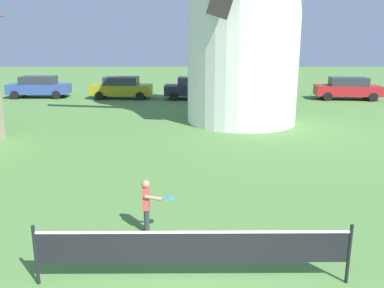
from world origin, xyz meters
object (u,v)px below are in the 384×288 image
parked_car_blue (39,87)px  parked_car_green (264,87)px  parked_car_black (195,88)px  parked_car_red (348,88)px  parked_car_mustard (122,87)px  player_far (147,203)px  tennis_net (193,247)px

parked_car_blue → parked_car_green: same height
parked_car_black → parked_car_green: size_ratio=1.08×
parked_car_black → parked_car_red: (10.82, -0.31, 0.00)m
parked_car_blue → parked_car_mustard: 6.17m
player_far → parked_car_red: size_ratio=0.26×
parked_car_red → parked_car_black: bearing=178.4°
player_far → parked_car_blue: parked_car_blue is taller
tennis_net → parked_car_red: 24.74m
tennis_net → player_far: bearing=116.5°
player_far → parked_car_blue: (-10.11, 21.30, 0.13)m
tennis_net → player_far: player_far is taller
parked_car_blue → parked_car_mustard: size_ratio=1.00×
tennis_net → player_far: size_ratio=4.53×
parked_car_blue → parked_car_green: size_ratio=1.07×
player_far → parked_car_blue: bearing=115.4°
player_far → parked_car_black: 20.47m
parked_car_mustard → parked_car_red: (16.13, -0.62, 0.00)m
parked_car_black → parked_car_green: (5.06, 0.63, -0.00)m
player_far → parked_car_mustard: size_ratio=0.27×
parked_car_blue → parked_car_red: (22.27, -1.18, 0.00)m
parked_car_green → parked_car_red: (5.76, -0.94, 0.00)m
player_far → parked_car_mustard: (-3.96, 20.74, 0.13)m
parked_car_green → parked_car_red: 5.84m
player_far → parked_car_blue: 23.57m
player_far → parked_car_green: parked_car_green is taller
parked_car_blue → parked_car_red: bearing=-3.0°
parked_car_blue → parked_car_mustard: same height
parked_car_mustard → parked_car_black: size_ratio=0.99×
parked_car_blue → parked_car_black: size_ratio=0.99×
tennis_net → parked_car_mustard: 23.21m
parked_car_blue → parked_car_red: size_ratio=0.94×
player_far → parked_car_black: parked_car_black is taller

